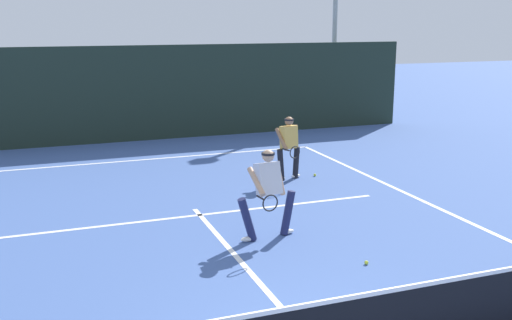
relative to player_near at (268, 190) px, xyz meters
The scene contains 8 objects.
court_line_baseline_far 6.99m from the player_near, 96.67° to the left, with size 9.50×0.10×0.01m, color white.
court_line_service 2.05m from the player_near, 115.84° to the left, with size 7.75×0.10×0.01m, color white.
court_line_centre 1.65m from the player_near, 125.31° to the right, with size 0.10×6.40×0.01m, color white.
player_near is the anchor object (origin of this frame).
player_far 4.06m from the player_near, 61.40° to the left, with size 0.73×0.87×1.55m.
tennis_ball 4.58m from the player_near, 53.40° to the left, with size 0.07×0.07×0.07m, color #D1E033.
tennis_ball_extra 2.14m from the player_near, 58.00° to the right, with size 0.07×0.07×0.07m, color #D1E033.
back_fence_windscreen 9.72m from the player_near, 94.76° to the left, with size 19.23×0.12×3.02m, color #1E2D24.
Camera 1 is at (-2.91, -5.07, 3.82)m, focal length 42.08 mm.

